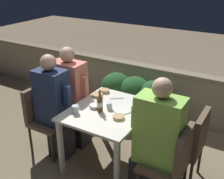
{
  "coord_description": "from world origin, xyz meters",
  "views": [
    {
      "loc": [
        1.46,
        -2.4,
        2.25
      ],
      "look_at": [
        0.0,
        0.07,
        0.97
      ],
      "focal_mm": 45.0,
      "sensor_mm": 36.0,
      "label": 1
    }
  ],
  "objects_px": {
    "person_green_blouse": "(155,141)",
    "potted_plant": "(78,89)",
    "chair_left_near": "(43,113)",
    "person_coral_top": "(72,97)",
    "chair_right_far": "(191,141)",
    "beer_bottle": "(100,103)",
    "person_navy_jumper": "(54,107)",
    "chair_left_far": "(61,104)",
    "chair_right_near": "(173,160)"
  },
  "relations": [
    {
      "from": "chair_left_near",
      "to": "person_green_blouse",
      "type": "bearing_deg",
      "value": -1.95
    },
    {
      "from": "person_navy_jumper",
      "to": "chair_left_far",
      "type": "relative_size",
      "value": 1.52
    },
    {
      "from": "chair_right_far",
      "to": "beer_bottle",
      "type": "height_order",
      "value": "beer_bottle"
    },
    {
      "from": "chair_right_near",
      "to": "chair_left_far",
      "type": "bearing_deg",
      "value": 167.89
    },
    {
      "from": "potted_plant",
      "to": "beer_bottle",
      "type": "bearing_deg",
      "value": -41.83
    },
    {
      "from": "person_navy_jumper",
      "to": "potted_plant",
      "type": "xyz_separation_m",
      "value": [
        -0.36,
        0.94,
        -0.2
      ]
    },
    {
      "from": "person_green_blouse",
      "to": "chair_right_far",
      "type": "relative_size",
      "value": 1.54
    },
    {
      "from": "person_coral_top",
      "to": "beer_bottle",
      "type": "bearing_deg",
      "value": -22.2
    },
    {
      "from": "chair_right_near",
      "to": "beer_bottle",
      "type": "relative_size",
      "value": 3.37
    },
    {
      "from": "chair_right_far",
      "to": "person_coral_top",
      "type": "bearing_deg",
      "value": -178.64
    },
    {
      "from": "chair_left_near",
      "to": "potted_plant",
      "type": "bearing_deg",
      "value": 99.68
    },
    {
      "from": "chair_left_far",
      "to": "person_green_blouse",
      "type": "bearing_deg",
      "value": -13.6
    },
    {
      "from": "chair_left_near",
      "to": "chair_right_near",
      "type": "distance_m",
      "value": 1.73
    },
    {
      "from": "chair_left_near",
      "to": "person_green_blouse",
      "type": "distance_m",
      "value": 1.54
    },
    {
      "from": "chair_left_near",
      "to": "chair_right_far",
      "type": "xyz_separation_m",
      "value": [
        1.78,
        0.35,
        0.0
      ]
    },
    {
      "from": "person_coral_top",
      "to": "chair_right_near",
      "type": "relative_size",
      "value": 1.54
    },
    {
      "from": "chair_left_near",
      "to": "person_coral_top",
      "type": "xyz_separation_m",
      "value": [
        0.21,
        0.31,
        0.15
      ]
    },
    {
      "from": "person_navy_jumper",
      "to": "chair_left_near",
      "type": "bearing_deg",
      "value": 180.0
    },
    {
      "from": "chair_left_near",
      "to": "person_navy_jumper",
      "type": "xyz_separation_m",
      "value": [
        0.2,
        -0.0,
        0.15
      ]
    },
    {
      "from": "person_navy_jumper",
      "to": "person_coral_top",
      "type": "bearing_deg",
      "value": 86.41
    },
    {
      "from": "person_navy_jumper",
      "to": "potted_plant",
      "type": "distance_m",
      "value": 1.03
    },
    {
      "from": "person_coral_top",
      "to": "chair_right_near",
      "type": "xyz_separation_m",
      "value": [
        1.51,
        -0.37,
        -0.15
      ]
    },
    {
      "from": "person_coral_top",
      "to": "chair_left_near",
      "type": "bearing_deg",
      "value": -124.35
    },
    {
      "from": "beer_bottle",
      "to": "chair_left_near",
      "type": "bearing_deg",
      "value": -175.12
    },
    {
      "from": "person_coral_top",
      "to": "beer_bottle",
      "type": "relative_size",
      "value": 5.18
    },
    {
      "from": "beer_bottle",
      "to": "potted_plant",
      "type": "relative_size",
      "value": 0.34
    },
    {
      "from": "person_coral_top",
      "to": "chair_right_far",
      "type": "xyz_separation_m",
      "value": [
        1.57,
        0.04,
        -0.15
      ]
    },
    {
      "from": "person_navy_jumper",
      "to": "person_green_blouse",
      "type": "xyz_separation_m",
      "value": [
        1.34,
        -0.05,
        0.0
      ]
    },
    {
      "from": "person_navy_jumper",
      "to": "potted_plant",
      "type": "bearing_deg",
      "value": 110.68
    },
    {
      "from": "person_navy_jumper",
      "to": "beer_bottle",
      "type": "xyz_separation_m",
      "value": [
        0.62,
        0.07,
        0.18
      ]
    },
    {
      "from": "chair_left_near",
      "to": "person_navy_jumper",
      "type": "bearing_deg",
      "value": -0.0
    },
    {
      "from": "person_coral_top",
      "to": "potted_plant",
      "type": "height_order",
      "value": "person_coral_top"
    },
    {
      "from": "chair_left_near",
      "to": "person_navy_jumper",
      "type": "relative_size",
      "value": 0.66
    },
    {
      "from": "chair_right_far",
      "to": "beer_bottle",
      "type": "bearing_deg",
      "value": -163.76
    },
    {
      "from": "person_coral_top",
      "to": "chair_right_far",
      "type": "bearing_deg",
      "value": 1.36
    },
    {
      "from": "beer_bottle",
      "to": "chair_left_far",
      "type": "bearing_deg",
      "value": 162.88
    },
    {
      "from": "potted_plant",
      "to": "person_green_blouse",
      "type": "bearing_deg",
      "value": -30.4
    },
    {
      "from": "chair_left_far",
      "to": "person_coral_top",
      "type": "distance_m",
      "value": 0.24
    },
    {
      "from": "chair_left_near",
      "to": "potted_plant",
      "type": "xyz_separation_m",
      "value": [
        -0.16,
        0.94,
        -0.05
      ]
    },
    {
      "from": "chair_right_far",
      "to": "beer_bottle",
      "type": "distance_m",
      "value": 1.06
    },
    {
      "from": "beer_bottle",
      "to": "potted_plant",
      "type": "bearing_deg",
      "value": 138.17
    },
    {
      "from": "person_green_blouse",
      "to": "potted_plant",
      "type": "relative_size",
      "value": 1.74
    },
    {
      "from": "chair_left_far",
      "to": "beer_bottle",
      "type": "bearing_deg",
      "value": -17.12
    },
    {
      "from": "chair_left_near",
      "to": "person_coral_top",
      "type": "relative_size",
      "value": 0.65
    },
    {
      "from": "chair_left_near",
      "to": "chair_left_far",
      "type": "height_order",
      "value": "same"
    },
    {
      "from": "beer_bottle",
      "to": "potted_plant",
      "type": "height_order",
      "value": "beer_bottle"
    },
    {
      "from": "person_green_blouse",
      "to": "beer_bottle",
      "type": "bearing_deg",
      "value": 170.4
    },
    {
      "from": "person_coral_top",
      "to": "potted_plant",
      "type": "bearing_deg",
      "value": 120.86
    },
    {
      "from": "chair_left_near",
      "to": "chair_right_near",
      "type": "height_order",
      "value": "same"
    },
    {
      "from": "person_green_blouse",
      "to": "potted_plant",
      "type": "bearing_deg",
      "value": 149.6
    }
  ]
}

